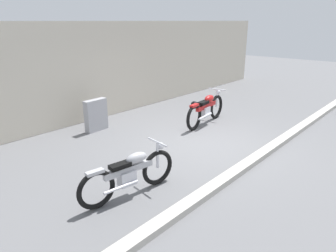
{
  "coord_description": "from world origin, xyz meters",
  "views": [
    {
      "loc": [
        -6.1,
        -4.13,
        2.97
      ],
      "look_at": [
        -0.8,
        0.57,
        0.55
      ],
      "focal_mm": 33.04,
      "sensor_mm": 36.0,
      "label": 1
    }
  ],
  "objects_px": {
    "stone_marker": "(96,115)",
    "helmet": "(194,104)",
    "motorcycle_silver": "(130,174)",
    "motorcycle_red": "(206,109)"
  },
  "relations": [
    {
      "from": "motorcycle_silver",
      "to": "helmet",
      "type": "bearing_deg",
      "value": 34.91
    },
    {
      "from": "stone_marker",
      "to": "helmet",
      "type": "bearing_deg",
      "value": -9.45
    },
    {
      "from": "motorcycle_red",
      "to": "motorcycle_silver",
      "type": "distance_m",
      "value": 4.45
    },
    {
      "from": "stone_marker",
      "to": "motorcycle_red",
      "type": "distance_m",
      "value": 3.23
    },
    {
      "from": "stone_marker",
      "to": "motorcycle_silver",
      "type": "relative_size",
      "value": 0.46
    },
    {
      "from": "motorcycle_red",
      "to": "motorcycle_silver",
      "type": "bearing_deg",
      "value": -169.1
    },
    {
      "from": "stone_marker",
      "to": "motorcycle_silver",
      "type": "distance_m",
      "value": 3.71
    },
    {
      "from": "helmet",
      "to": "motorcycle_silver",
      "type": "bearing_deg",
      "value": -153.82
    },
    {
      "from": "stone_marker",
      "to": "helmet",
      "type": "xyz_separation_m",
      "value": [
        3.77,
        -0.63,
        -0.33
      ]
    },
    {
      "from": "helmet",
      "to": "motorcycle_silver",
      "type": "distance_m",
      "value": 6.09
    }
  ]
}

